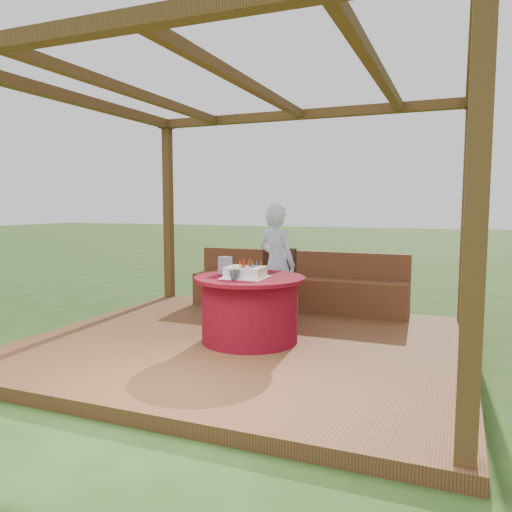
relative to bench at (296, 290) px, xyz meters
The scene contains 10 objects.
ground 1.76m from the bench, 90.00° to the right, with size 60.00×60.00×0.00m, color #284818.
deck 1.75m from the bench, 90.00° to the right, with size 4.50×4.00×0.12m, color brown.
pergola 2.65m from the bench, 90.00° to the right, with size 4.50×4.00×2.72m.
bench is the anchor object (origin of this frame).
table 1.74m from the bench, 88.67° to the right, with size 1.16×1.16×0.69m.
chair 0.72m from the bench, 94.62° to the right, with size 0.47×0.47×0.90m.
elderly_woman 0.91m from the bench, 90.46° to the right, with size 0.60×0.50×1.47m.
birthday_cake 1.89m from the bench, 89.13° to the right, with size 0.44×0.44×0.19m.
gift_bag 1.76m from the bench, 99.75° to the right, with size 0.13×0.08×0.19m, color #C07CB0.
drinking_glass 2.08m from the bench, 90.24° to the right, with size 0.11×0.11×0.10m, color white.
Camera 1 is at (2.05, -4.78, 1.56)m, focal length 35.00 mm.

